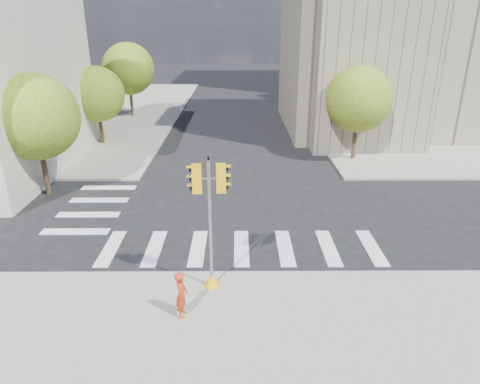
# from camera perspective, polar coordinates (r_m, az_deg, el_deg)

# --- Properties ---
(ground) EXTENTS (160.00, 160.00, 0.00)m
(ground) POSITION_cam_1_polar(r_m,az_deg,el_deg) (19.58, 0.44, -4.60)
(ground) COLOR black
(ground) RESTS_ON ground
(sidewalk_far_right) EXTENTS (28.00, 40.00, 0.15)m
(sidewalk_far_right) POSITION_cam_1_polar(r_m,az_deg,el_deg) (48.78, 24.59, 9.70)
(sidewalk_far_right) COLOR gray
(sidewalk_far_right) RESTS_ON ground
(sidewalk_far_left) EXTENTS (28.00, 40.00, 0.15)m
(sidewalk_far_left) POSITION_cam_1_polar(r_m,az_deg,el_deg) (48.58, -24.67, 9.65)
(sidewalk_far_left) COLOR gray
(sidewalk_far_left) RESTS_ON ground
(civic_building) EXTENTS (26.00, 16.00, 19.39)m
(civic_building) POSITION_cam_1_polar(r_m,az_deg,el_deg) (39.95, 24.30, 17.96)
(civic_building) COLOR gray
(civic_building) RESTS_ON ground
(tree_lw_near) EXTENTS (4.40, 4.40, 6.41)m
(tree_lw_near) POSITION_cam_1_polar(r_m,az_deg,el_deg) (24.27, -25.64, 9.00)
(tree_lw_near) COLOR #382616
(tree_lw_near) RESTS_ON ground
(tree_lw_mid) EXTENTS (4.00, 4.00, 5.77)m
(tree_lw_mid) POSITION_cam_1_polar(r_m,az_deg,el_deg) (33.52, -18.56, 12.25)
(tree_lw_mid) COLOR #382616
(tree_lw_mid) RESTS_ON ground
(tree_lw_far) EXTENTS (4.80, 4.80, 6.95)m
(tree_lw_far) POSITION_cam_1_polar(r_m,az_deg,el_deg) (42.98, -14.66, 15.60)
(tree_lw_far) COLOR #382616
(tree_lw_far) RESTS_ON ground
(tree_re_near) EXTENTS (4.20, 4.20, 6.16)m
(tree_re_near) POSITION_cam_1_polar(r_m,az_deg,el_deg) (28.98, 15.53, 11.81)
(tree_re_near) COLOR #382616
(tree_re_near) RESTS_ON ground
(tree_re_mid) EXTENTS (4.60, 4.60, 6.66)m
(tree_re_mid) POSITION_cam_1_polar(r_m,az_deg,el_deg) (40.52, 11.11, 15.28)
(tree_re_mid) COLOR #382616
(tree_re_mid) RESTS_ON ground
(tree_re_far) EXTENTS (4.00, 4.00, 5.88)m
(tree_re_far) POSITION_cam_1_polar(r_m,az_deg,el_deg) (52.33, 8.55, 16.31)
(tree_re_far) COLOR #382616
(tree_re_far) RESTS_ON ground
(lamp_near) EXTENTS (0.35, 0.18, 8.11)m
(lamp_near) POSITION_cam_1_polar(r_m,az_deg,el_deg) (32.85, 14.67, 13.93)
(lamp_near) COLOR black
(lamp_near) RESTS_ON sidewalk_far_right
(lamp_far) EXTENTS (0.35, 0.18, 8.11)m
(lamp_far) POSITION_cam_1_polar(r_m,az_deg,el_deg) (46.45, 10.34, 16.41)
(lamp_far) COLOR black
(lamp_far) RESTS_ON sidewalk_far_right
(traffic_signal) EXTENTS (1.07, 0.56, 4.69)m
(traffic_signal) POSITION_cam_1_polar(r_m,az_deg,el_deg) (14.25, -3.95, -5.72)
(traffic_signal) COLOR #EAA90C
(traffic_signal) RESTS_ON sidewalk_near
(photographer) EXTENTS (0.40, 0.58, 1.52)m
(photographer) POSITION_cam_1_polar(r_m,az_deg,el_deg) (13.62, -7.82, -13.40)
(photographer) COLOR red
(photographer) RESTS_ON sidewalk_near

